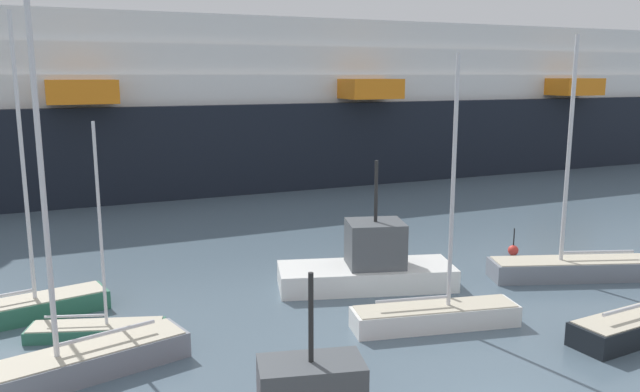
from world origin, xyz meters
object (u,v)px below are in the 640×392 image
sailboat_2 (76,360)px  sailboat_6 (22,306)px  fishing_boat_0 (369,266)px  sailboat_5 (573,266)px  sailboat_4 (435,313)px  cruise_ship (207,108)px  channel_buoy_0 (513,250)px  sailboat_1 (96,327)px

sailboat_2 → sailboat_6: (-2.00, 5.41, -0.03)m
fishing_boat_0 → sailboat_5: bearing=-0.3°
sailboat_4 → sailboat_6: size_ratio=0.87×
sailboat_4 → cruise_ship: size_ratio=0.08×
sailboat_5 → cruise_ship: 34.22m
sailboat_4 → channel_buoy_0: size_ratio=6.89×
sailboat_4 → sailboat_2: bearing=-173.3°
sailboat_2 → channel_buoy_0: 21.00m
sailboat_4 → channel_buoy_0: bearing=46.5°
sailboat_5 → cruise_ship: bearing=-56.5°
sailboat_1 → sailboat_4: (11.31, -3.07, 0.17)m
sailboat_6 → sailboat_5: bearing=-23.1°
sailboat_2 → cruise_ship: 36.50m
sailboat_6 → cruise_ship: 32.08m
sailboat_5 → fishing_boat_0: size_ratio=1.35×
sailboat_5 → sailboat_4: bearing=33.7°
sailboat_5 → sailboat_1: bearing=14.5°
sailboat_5 → fishing_boat_0: bearing=3.2°
sailboat_5 → sailboat_6: size_ratio=0.95×
fishing_boat_0 → sailboat_4: bearing=-72.1°
channel_buoy_0 → cruise_ship: (-10.24, 28.27, 5.78)m
sailboat_2 → fishing_boat_0: sailboat_2 is taller
sailboat_6 → fishing_boat_0: size_ratio=1.42×
sailboat_2 → cruise_ship: bearing=-124.3°
sailboat_1 → sailboat_4: 11.72m
sailboat_2 → channel_buoy_0: (19.97, 6.48, -0.30)m
sailboat_1 → cruise_ship: size_ratio=0.06×
sailboat_1 → sailboat_5: (19.69, -0.29, 0.23)m
sailboat_2 → sailboat_5: bearing=168.8°
sailboat_2 → sailboat_6: sailboat_6 is taller
sailboat_2 → channel_buoy_0: size_ratio=7.94×
fishing_boat_0 → channel_buoy_0: (8.61, 1.92, -0.66)m
sailboat_6 → channel_buoy_0: 22.00m
sailboat_5 → fishing_boat_0: (-8.88, 1.92, 0.35)m
sailboat_6 → sailboat_2: bearing=-85.8°
sailboat_1 → channel_buoy_0: size_ratio=5.32×
sailboat_4 → channel_buoy_0: 10.48m
channel_buoy_0 → sailboat_6: bearing=-177.2°
cruise_ship → sailboat_2: bearing=-110.2°
channel_buoy_0 → sailboat_5: bearing=-86.1°
sailboat_5 → sailboat_6: 22.40m
sailboat_1 → cruise_ship: bearing=88.1°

